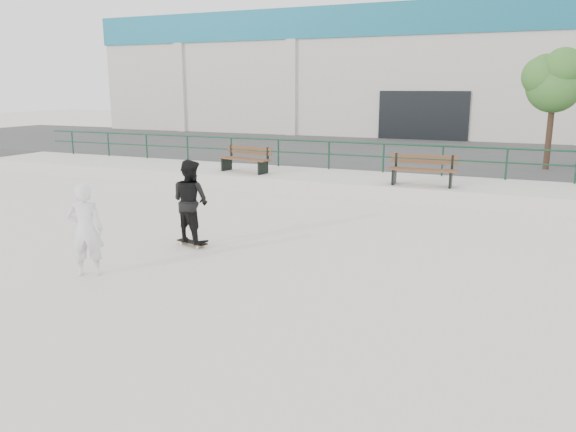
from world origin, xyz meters
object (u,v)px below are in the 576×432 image
at_px(bench_left, 245,159).
at_px(skateboard, 192,242).
at_px(seated_skater, 86,230).
at_px(bench_right, 423,170).
at_px(standing_skater, 191,201).
at_px(tree, 556,79).

distance_m(bench_left, skateboard, 7.71).
height_order(bench_left, skateboard, bench_left).
distance_m(skateboard, seated_skater, 2.66).
height_order(bench_right, skateboard, bench_right).
distance_m(skateboard, standing_skater, 0.93).
bearing_deg(seated_skater, tree, -148.62).
relative_size(bench_right, standing_skater, 1.13).
bearing_deg(standing_skater, bench_left, -57.58).
bearing_deg(seated_skater, bench_right, -145.25).
height_order(bench_left, standing_skater, standing_skater).
bearing_deg(tree, bench_right, -124.12).
xyz_separation_m(skateboard, standing_skater, (-0.00, 0.00, 0.93)).
bearing_deg(skateboard, bench_right, 75.45).
height_order(tree, skateboard, tree).
bearing_deg(bench_right, tree, 52.56).
height_order(skateboard, standing_skater, standing_skater).
relative_size(skateboard, seated_skater, 0.47).
bearing_deg(bench_right, seated_skater, -118.55).
xyz_separation_m(skateboard, seated_skater, (-0.68, -2.45, 0.79)).
relative_size(skateboard, standing_skater, 0.44).
distance_m(bench_right, seated_skater, 10.39).
distance_m(tree, standing_skater, 14.46).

